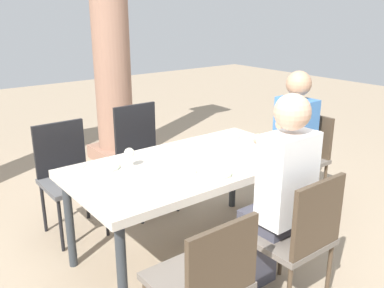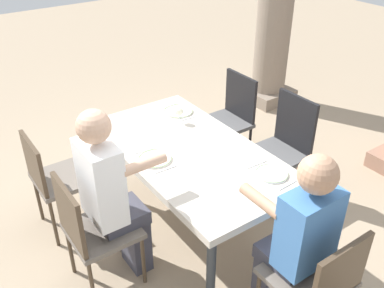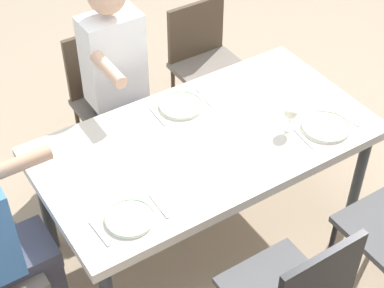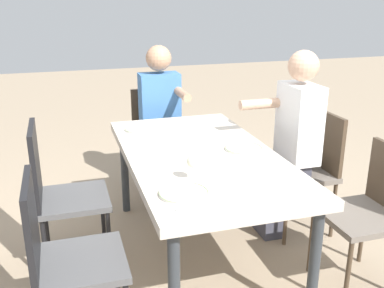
{
  "view_description": "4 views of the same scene",
  "coord_description": "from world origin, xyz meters",
  "px_view_note": "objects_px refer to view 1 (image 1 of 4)",
  "views": [
    {
      "loc": [
        -1.71,
        -2.22,
        1.79
      ],
      "look_at": [
        0.07,
        0.07,
        0.84
      ],
      "focal_mm": 39.09,
      "sensor_mm": 36.0,
      "label": 1
    },
    {
      "loc": [
        2.25,
        -1.55,
        2.44
      ],
      "look_at": [
        0.11,
        -0.05,
        0.86
      ],
      "focal_mm": 40.1,
      "sensor_mm": 36.0,
      "label": 2
    },
    {
      "loc": [
        1.34,
        1.95,
        2.82
      ],
      "look_at": [
        0.1,
        0.02,
        0.76
      ],
      "focal_mm": 57.72,
      "sensor_mm": 36.0,
      "label": 3
    },
    {
      "loc": [
        -2.53,
        0.82,
        1.7
      ],
      "look_at": [
        -0.07,
        0.08,
        0.83
      ],
      "focal_mm": 41.69,
      "sensor_mm": 36.0,
      "label": 4
    }
  ],
  "objects_px": {
    "chair_mid_north": "(143,151)",
    "stone_column_centre": "(111,37)",
    "diner_woman_green": "(290,140)",
    "chair_head_east": "(302,154)",
    "plate_2": "(226,137)",
    "dining_table": "(191,170)",
    "chair_mid_south": "(299,234)",
    "diner_man_white": "(278,192)",
    "chair_west_north": "(67,172)",
    "plate_0": "(102,167)",
    "wine_glass_0": "(129,154)",
    "chair_west_south": "(205,279)",
    "plate_1": "(214,173)"
  },
  "relations": [
    {
      "from": "chair_mid_north",
      "to": "stone_column_centre",
      "type": "xyz_separation_m",
      "value": [
        0.43,
        1.34,
        0.93
      ]
    },
    {
      "from": "diner_woman_green",
      "to": "chair_head_east",
      "type": "bearing_deg",
      "value": 0.9
    },
    {
      "from": "chair_mid_north",
      "to": "plate_2",
      "type": "bearing_deg",
      "value": -53.01
    },
    {
      "from": "dining_table",
      "to": "chair_mid_south",
      "type": "xyz_separation_m",
      "value": [
        0.13,
        -0.88,
        -0.16
      ]
    },
    {
      "from": "diner_man_white",
      "to": "dining_table",
      "type": "bearing_deg",
      "value": 100.6
    },
    {
      "from": "dining_table",
      "to": "stone_column_centre",
      "type": "bearing_deg",
      "value": 75.91
    },
    {
      "from": "chair_west_north",
      "to": "plate_0",
      "type": "bearing_deg",
      "value": -88.32
    },
    {
      "from": "plate_0",
      "to": "plate_2",
      "type": "bearing_deg",
      "value": 0.3
    },
    {
      "from": "chair_mid_south",
      "to": "chair_head_east",
      "type": "bearing_deg",
      "value": 37.44
    },
    {
      "from": "chair_mid_north",
      "to": "wine_glass_0",
      "type": "xyz_separation_m",
      "value": [
        -0.53,
        -0.72,
        0.29
      ]
    },
    {
      "from": "diner_man_white",
      "to": "plate_0",
      "type": "distance_m",
      "value": 1.2
    },
    {
      "from": "chair_mid_north",
      "to": "stone_column_centre",
      "type": "height_order",
      "value": "stone_column_centre"
    },
    {
      "from": "chair_mid_north",
      "to": "chair_head_east",
      "type": "distance_m",
      "value": 1.45
    },
    {
      "from": "chair_west_north",
      "to": "diner_woman_green",
      "type": "height_order",
      "value": "diner_woman_green"
    },
    {
      "from": "chair_west_south",
      "to": "chair_mid_south",
      "type": "relative_size",
      "value": 0.97
    },
    {
      "from": "chair_mid_south",
      "to": "chair_head_east",
      "type": "height_order",
      "value": "chair_mid_south"
    },
    {
      "from": "chair_west_south",
      "to": "plate_1",
      "type": "height_order",
      "value": "chair_west_south"
    },
    {
      "from": "chair_west_north",
      "to": "wine_glass_0",
      "type": "height_order",
      "value": "chair_west_north"
    },
    {
      "from": "dining_table",
      "to": "chair_west_north",
      "type": "relative_size",
      "value": 1.9
    },
    {
      "from": "dining_table",
      "to": "chair_head_east",
      "type": "xyz_separation_m",
      "value": [
        1.28,
        0.0,
        -0.15
      ]
    },
    {
      "from": "dining_table",
      "to": "chair_head_east",
      "type": "height_order",
      "value": "chair_head_east"
    },
    {
      "from": "chair_mid_north",
      "to": "wine_glass_0",
      "type": "bearing_deg",
      "value": -126.42
    },
    {
      "from": "diner_man_white",
      "to": "plate_2",
      "type": "height_order",
      "value": "diner_man_white"
    },
    {
      "from": "diner_man_white",
      "to": "wine_glass_0",
      "type": "bearing_deg",
      "value": 121.27
    },
    {
      "from": "dining_table",
      "to": "chair_head_east",
      "type": "bearing_deg",
      "value": 0.0
    },
    {
      "from": "chair_head_east",
      "to": "diner_woman_green",
      "type": "bearing_deg",
      "value": -179.1
    },
    {
      "from": "chair_west_south",
      "to": "chair_head_east",
      "type": "height_order",
      "value": "chair_head_east"
    },
    {
      "from": "diner_woman_green",
      "to": "wine_glass_0",
      "type": "bearing_deg",
      "value": 173.41
    },
    {
      "from": "chair_mid_north",
      "to": "diner_woman_green",
      "type": "height_order",
      "value": "diner_woman_green"
    },
    {
      "from": "dining_table",
      "to": "stone_column_centre",
      "type": "xyz_separation_m",
      "value": [
        0.56,
        2.23,
        0.8
      ]
    },
    {
      "from": "chair_head_east",
      "to": "wine_glass_0",
      "type": "height_order",
      "value": "wine_glass_0"
    },
    {
      "from": "chair_head_east",
      "to": "diner_man_white",
      "type": "relative_size",
      "value": 0.65
    },
    {
      "from": "chair_west_south",
      "to": "stone_column_centre",
      "type": "xyz_separation_m",
      "value": [
        1.14,
        3.1,
        0.96
      ]
    },
    {
      "from": "dining_table",
      "to": "plate_0",
      "type": "height_order",
      "value": "plate_0"
    },
    {
      "from": "plate_0",
      "to": "wine_glass_0",
      "type": "xyz_separation_m",
      "value": [
        0.17,
        -0.1,
        0.09
      ]
    },
    {
      "from": "dining_table",
      "to": "chair_west_south",
      "type": "xyz_separation_m",
      "value": [
        -0.58,
        -0.88,
        -0.16
      ]
    },
    {
      "from": "chair_head_east",
      "to": "wine_glass_0",
      "type": "relative_size",
      "value": 6.15
    },
    {
      "from": "wine_glass_0",
      "to": "chair_head_east",
      "type": "bearing_deg",
      "value": -5.75
    },
    {
      "from": "chair_head_east",
      "to": "plate_2",
      "type": "height_order",
      "value": "chair_head_east"
    },
    {
      "from": "chair_west_south",
      "to": "plate_0",
      "type": "bearing_deg",
      "value": 89.1
    },
    {
      "from": "dining_table",
      "to": "diner_man_white",
      "type": "height_order",
      "value": "diner_man_white"
    },
    {
      "from": "dining_table",
      "to": "wine_glass_0",
      "type": "relative_size",
      "value": 12.19
    },
    {
      "from": "dining_table",
      "to": "diner_woman_green",
      "type": "relative_size",
      "value": 1.35
    },
    {
      "from": "dining_table",
      "to": "chair_mid_south",
      "type": "relative_size",
      "value": 1.94
    },
    {
      "from": "dining_table",
      "to": "chair_west_south",
      "type": "relative_size",
      "value": 2.0
    },
    {
      "from": "wine_glass_0",
      "to": "plate_2",
      "type": "bearing_deg",
      "value": 6.12
    },
    {
      "from": "chair_west_north",
      "to": "chair_west_south",
      "type": "height_order",
      "value": "chair_west_north"
    },
    {
      "from": "chair_west_north",
      "to": "chair_head_east",
      "type": "relative_size",
      "value": 1.04
    },
    {
      "from": "chair_west_south",
      "to": "chair_head_east",
      "type": "relative_size",
      "value": 0.99
    },
    {
      "from": "chair_head_east",
      "to": "plate_2",
      "type": "relative_size",
      "value": 3.88
    }
  ]
}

